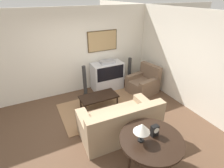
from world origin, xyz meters
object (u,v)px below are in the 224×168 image
at_px(armchair, 143,84).
at_px(speaker_tower_right, 129,72).
at_px(mantel_clock, 155,131).
at_px(couch, 120,123).
at_px(tv, 107,76).
at_px(coffee_table, 99,97).
at_px(console_table, 151,141).
at_px(speaker_tower_left, 85,82).
at_px(table_lamp, 142,128).

xyz_separation_m(armchair, speaker_tower_right, (-0.16, 0.66, 0.19)).
bearing_deg(mantel_clock, couch, 97.23).
distance_m(tv, mantel_clock, 3.24).
bearing_deg(coffee_table, mantel_clock, -86.23).
distance_m(armchair, coffee_table, 1.73).
relative_size(couch, armchair, 1.88).
height_order(couch, console_table, couch).
bearing_deg(tv, armchair, -36.49).
bearing_deg(console_table, speaker_tower_left, 93.28).
xyz_separation_m(console_table, speaker_tower_right, (1.50, 3.14, -0.20)).
xyz_separation_m(couch, coffee_table, (-0.02, 1.23, 0.04)).
bearing_deg(speaker_tower_right, coffee_table, -151.39).
bearing_deg(speaker_tower_right, console_table, -115.49).
height_order(couch, mantel_clock, mantel_clock).
bearing_deg(console_table, coffee_table, 91.42).
xyz_separation_m(table_lamp, speaker_tower_left, (0.02, 3.09, -0.54)).
bearing_deg(couch, table_lamp, 83.10).
distance_m(couch, coffee_table, 1.23).
xyz_separation_m(couch, speaker_tower_right, (1.54, 2.08, 0.17)).
bearing_deg(table_lamp, coffee_table, 86.41).
xyz_separation_m(armchair, speaker_tower_left, (-1.84, 0.66, 0.19)).
xyz_separation_m(coffee_table, console_table, (0.06, -2.29, 0.33)).
bearing_deg(armchair, table_lamp, -47.28).
distance_m(console_table, mantel_clock, 0.20).
bearing_deg(coffee_table, tv, 52.44).
relative_size(coffee_table, speaker_tower_left, 1.04).
relative_size(tv, mantel_clock, 4.87).
height_order(couch, speaker_tower_left, speaker_tower_left).
relative_size(couch, speaker_tower_left, 1.80).
height_order(mantel_clock, speaker_tower_left, speaker_tower_left).
xyz_separation_m(coffee_table, table_lamp, (-0.14, -2.24, 0.68)).
xyz_separation_m(tv, speaker_tower_left, (-0.84, -0.08, -0.01)).
bearing_deg(coffee_table, table_lamp, -93.59).
bearing_deg(speaker_tower_left, armchair, -19.66).
height_order(armchair, speaker_tower_left, speaker_tower_left).
relative_size(armchair, table_lamp, 2.68).
distance_m(console_table, speaker_tower_right, 3.49).
bearing_deg(mantel_clock, table_lamp, 179.73).
bearing_deg(tv, speaker_tower_right, -5.64).
bearing_deg(tv, couch, -107.85).
distance_m(coffee_table, console_table, 2.32).
relative_size(console_table, speaker_tower_right, 1.10).
bearing_deg(tv, table_lamp, -105.11).
relative_size(couch, mantel_clock, 8.59).
height_order(armchair, console_table, armchair).
distance_m(couch, speaker_tower_left, 2.09).
height_order(tv, armchair, tv).
xyz_separation_m(tv, speaker_tower_right, (0.84, -0.08, -0.01)).
relative_size(tv, coffee_table, 0.98).
xyz_separation_m(armchair, mantel_clock, (-1.57, -2.43, 0.56)).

